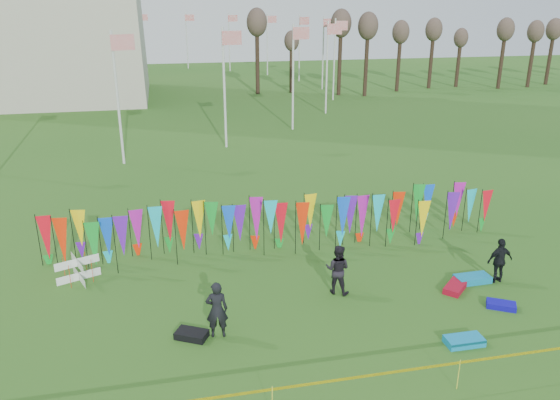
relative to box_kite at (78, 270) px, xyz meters
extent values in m
plane|color=#255818|center=(7.53, -5.57, -0.45)|extent=(160.00, 160.00, 0.00)
cylinder|color=silver|center=(21.53, 42.43, 3.55)|extent=(0.16, 0.16, 8.00)
plane|color=red|center=(22.13, 42.43, 6.85)|extent=(1.40, 0.00, 1.40)
cylinder|color=silver|center=(20.57, 49.68, 3.55)|extent=(0.16, 0.16, 8.00)
plane|color=red|center=(21.17, 49.68, 6.85)|extent=(1.40, 0.00, 1.40)
cylinder|color=silver|center=(17.77, 56.43, 3.55)|extent=(0.16, 0.16, 8.00)
plane|color=red|center=(18.37, 56.43, 6.85)|extent=(1.40, 0.00, 1.40)
cylinder|color=silver|center=(13.32, 62.23, 3.55)|extent=(0.16, 0.16, 8.00)
plane|color=red|center=(13.92, 62.23, 6.85)|extent=(1.40, 0.00, 1.40)
cylinder|color=silver|center=(7.53, 66.68, 3.55)|extent=(0.16, 0.16, 8.00)
plane|color=red|center=(8.13, 66.68, 6.85)|extent=(1.40, 0.00, 1.40)
cylinder|color=silver|center=(0.77, 69.48, 3.55)|extent=(0.16, 0.16, 8.00)
plane|color=red|center=(1.37, 69.48, 6.85)|extent=(1.40, 0.00, 1.40)
cylinder|color=silver|center=(-6.47, 70.43, 3.55)|extent=(0.16, 0.16, 8.00)
plane|color=red|center=(-5.87, 70.43, 6.85)|extent=(1.40, 0.00, 1.40)
cylinder|color=silver|center=(-13.72, 69.48, 3.55)|extent=(0.16, 0.16, 8.00)
plane|color=red|center=(-13.12, 69.48, 6.85)|extent=(1.40, 0.00, 1.40)
cylinder|color=silver|center=(0.77, 15.38, 3.55)|extent=(0.16, 0.16, 8.00)
plane|color=red|center=(1.37, 15.38, 6.85)|extent=(1.40, 0.00, 1.40)
cylinder|color=silver|center=(7.53, 18.18, 3.55)|extent=(0.16, 0.16, 8.00)
plane|color=red|center=(8.13, 18.18, 6.85)|extent=(1.40, 0.00, 1.40)
cylinder|color=silver|center=(13.32, 22.63, 3.55)|extent=(0.16, 0.16, 8.00)
plane|color=red|center=(13.92, 22.63, 6.85)|extent=(1.40, 0.00, 1.40)
cylinder|color=silver|center=(17.77, 28.43, 3.55)|extent=(0.16, 0.16, 8.00)
plane|color=red|center=(18.37, 28.43, 6.85)|extent=(1.40, 0.00, 1.40)
cylinder|color=silver|center=(20.57, 35.18, 3.55)|extent=(0.16, 0.16, 8.00)
plane|color=red|center=(21.17, 35.18, 6.85)|extent=(1.40, 0.00, 1.40)
cylinder|color=black|center=(-1.47, 1.05, 0.62)|extent=(0.03, 0.03, 2.13)
cone|color=red|center=(-1.19, 1.05, 0.80)|extent=(0.64, 0.64, 1.60)
cylinder|color=black|center=(-0.91, 1.05, 0.62)|extent=(0.03, 0.03, 2.13)
cone|color=#FF2C08|center=(-0.63, 1.05, 0.80)|extent=(0.64, 0.64, 1.60)
cylinder|color=black|center=(-0.35, 1.05, 0.62)|extent=(0.03, 0.03, 2.13)
cone|color=yellow|center=(-0.07, 1.05, 0.80)|extent=(0.64, 0.64, 1.60)
cylinder|color=black|center=(0.21, 1.05, 0.62)|extent=(0.03, 0.03, 2.13)
cone|color=#119B2A|center=(0.49, 1.05, 0.80)|extent=(0.64, 0.64, 1.60)
cylinder|color=black|center=(0.78, 1.05, 0.62)|extent=(0.03, 0.03, 2.13)
cone|color=blue|center=(1.06, 1.05, 0.80)|extent=(0.64, 0.64, 1.60)
cylinder|color=black|center=(1.34, 1.05, 0.62)|extent=(0.03, 0.03, 2.13)
cone|color=#6215BC|center=(1.62, 1.05, 0.80)|extent=(0.64, 0.64, 1.60)
cylinder|color=black|center=(1.90, 1.05, 0.62)|extent=(0.03, 0.03, 2.13)
cone|color=#C315AB|center=(2.18, 1.05, 0.80)|extent=(0.64, 0.64, 1.60)
cylinder|color=black|center=(2.46, 1.05, 0.62)|extent=(0.03, 0.03, 2.13)
cone|color=#0EC2DB|center=(2.74, 1.05, 0.80)|extent=(0.64, 0.64, 1.60)
cylinder|color=black|center=(3.03, 1.05, 0.62)|extent=(0.03, 0.03, 2.13)
cone|color=red|center=(3.31, 1.05, 0.80)|extent=(0.64, 0.64, 1.60)
cylinder|color=black|center=(3.59, 1.05, 0.62)|extent=(0.03, 0.03, 2.13)
cone|color=#FF2C08|center=(3.87, 1.05, 0.80)|extent=(0.64, 0.64, 1.60)
cylinder|color=black|center=(4.15, 1.05, 0.62)|extent=(0.03, 0.03, 2.13)
cone|color=yellow|center=(4.43, 1.05, 0.80)|extent=(0.64, 0.64, 1.60)
cylinder|color=black|center=(4.71, 1.05, 0.62)|extent=(0.03, 0.03, 2.13)
cone|color=#119B2A|center=(4.99, 1.05, 0.80)|extent=(0.64, 0.64, 1.60)
cylinder|color=black|center=(5.28, 1.05, 0.62)|extent=(0.03, 0.03, 2.13)
cone|color=blue|center=(5.56, 1.05, 0.80)|extent=(0.64, 0.64, 1.60)
cylinder|color=black|center=(5.84, 1.05, 0.62)|extent=(0.03, 0.03, 2.13)
cone|color=#6215BC|center=(6.12, 1.05, 0.80)|extent=(0.64, 0.64, 1.60)
cylinder|color=black|center=(6.40, 1.05, 0.62)|extent=(0.03, 0.03, 2.13)
cone|color=#C315AB|center=(6.68, 1.05, 0.80)|extent=(0.64, 0.64, 1.60)
cylinder|color=black|center=(6.96, 1.05, 0.62)|extent=(0.03, 0.03, 2.13)
cone|color=#0EC2DB|center=(7.24, 1.05, 0.80)|extent=(0.64, 0.64, 1.60)
cylinder|color=black|center=(7.53, 1.05, 0.62)|extent=(0.03, 0.03, 2.13)
cone|color=red|center=(7.81, 1.05, 0.80)|extent=(0.64, 0.64, 1.60)
cylinder|color=black|center=(8.09, 1.05, 0.62)|extent=(0.03, 0.03, 2.13)
cone|color=#FF2C08|center=(8.37, 1.05, 0.80)|extent=(0.64, 0.64, 1.60)
cylinder|color=black|center=(8.65, 1.05, 0.62)|extent=(0.03, 0.03, 2.13)
cone|color=yellow|center=(8.93, 1.05, 0.80)|extent=(0.64, 0.64, 1.60)
cylinder|color=black|center=(9.21, 1.05, 0.62)|extent=(0.03, 0.03, 2.13)
cone|color=#119B2A|center=(9.49, 1.05, 0.80)|extent=(0.64, 0.64, 1.60)
cylinder|color=black|center=(9.78, 1.05, 0.62)|extent=(0.03, 0.03, 2.13)
cone|color=blue|center=(10.06, 1.05, 0.80)|extent=(0.64, 0.64, 1.60)
cylinder|color=black|center=(10.34, 1.05, 0.62)|extent=(0.03, 0.03, 2.13)
cone|color=#6215BC|center=(10.62, 1.05, 0.80)|extent=(0.64, 0.64, 1.60)
cylinder|color=black|center=(10.90, 1.05, 0.62)|extent=(0.03, 0.03, 2.13)
cone|color=#C315AB|center=(11.18, 1.05, 0.80)|extent=(0.64, 0.64, 1.60)
cylinder|color=black|center=(11.46, 1.05, 0.62)|extent=(0.03, 0.03, 2.13)
cone|color=#0EC2DB|center=(11.74, 1.05, 0.80)|extent=(0.64, 0.64, 1.60)
cylinder|color=black|center=(12.03, 1.05, 0.62)|extent=(0.03, 0.03, 2.13)
cone|color=red|center=(12.31, 1.05, 0.80)|extent=(0.64, 0.64, 1.60)
cylinder|color=black|center=(12.59, 1.05, 0.62)|extent=(0.03, 0.03, 2.13)
cone|color=#FF2C08|center=(12.87, 1.05, 0.80)|extent=(0.64, 0.64, 1.60)
cylinder|color=black|center=(13.15, 1.05, 0.62)|extent=(0.03, 0.03, 2.13)
cone|color=yellow|center=(13.43, 1.05, 0.80)|extent=(0.64, 0.64, 1.60)
cylinder|color=black|center=(13.71, 1.05, 0.62)|extent=(0.03, 0.03, 2.13)
cone|color=#119B2A|center=(13.99, 1.05, 0.80)|extent=(0.64, 0.64, 1.60)
cylinder|color=black|center=(14.28, 1.05, 0.62)|extent=(0.03, 0.03, 2.13)
cone|color=blue|center=(14.56, 1.05, 0.80)|extent=(0.64, 0.64, 1.60)
cylinder|color=black|center=(14.84, 1.05, 0.62)|extent=(0.03, 0.03, 2.13)
cone|color=#6215BC|center=(15.12, 1.05, 0.80)|extent=(0.64, 0.64, 1.60)
cylinder|color=black|center=(15.40, 1.05, 0.62)|extent=(0.03, 0.03, 2.13)
cone|color=#C315AB|center=(15.68, 1.05, 0.80)|extent=(0.64, 0.64, 1.60)
cylinder|color=black|center=(15.96, 1.05, 0.62)|extent=(0.03, 0.03, 2.13)
cone|color=#0EC2DB|center=(16.24, 1.05, 0.80)|extent=(0.64, 0.64, 1.60)
cylinder|color=black|center=(16.53, 1.05, 0.62)|extent=(0.03, 0.03, 2.13)
cone|color=red|center=(16.81, 1.05, 0.80)|extent=(0.64, 0.64, 1.60)
cube|color=#FFEC05|center=(7.53, -8.26, 0.37)|extent=(26.00, 0.01, 0.08)
cylinder|color=yellow|center=(10.53, -8.26, 0.00)|extent=(0.02, 0.02, 0.90)
cylinder|color=#38291C|center=(13.53, 38.43, 2.75)|extent=(0.44, 0.44, 6.40)
ellipsoid|color=#4F3D34|center=(13.53, 38.43, 6.11)|extent=(1.92, 1.92, 2.56)
cylinder|color=#38291C|center=(17.53, 38.43, 2.75)|extent=(0.44, 0.44, 6.40)
ellipsoid|color=#4F3D34|center=(17.53, 38.43, 6.11)|extent=(1.92, 1.92, 2.56)
cylinder|color=#38291C|center=(21.53, 38.43, 2.75)|extent=(0.44, 0.44, 6.40)
ellipsoid|color=#4F3D34|center=(21.53, 38.43, 6.11)|extent=(1.92, 1.92, 2.56)
cylinder|color=#38291C|center=(25.53, 38.43, 2.75)|extent=(0.44, 0.44, 6.40)
ellipsoid|color=#4F3D34|center=(25.53, 38.43, 6.11)|extent=(1.92, 1.92, 2.56)
cylinder|color=#38291C|center=(29.53, 38.43, 2.75)|extent=(0.44, 0.44, 6.40)
ellipsoid|color=#4F3D34|center=(29.53, 38.43, 6.11)|extent=(1.92, 1.92, 2.56)
cylinder|color=#38291C|center=(33.53, 38.43, 2.75)|extent=(0.44, 0.44, 6.40)
ellipsoid|color=#4F3D34|center=(33.53, 38.43, 6.11)|extent=(1.92, 1.92, 2.56)
cylinder|color=#38291C|center=(37.53, 38.43, 2.75)|extent=(0.44, 0.44, 6.40)
ellipsoid|color=#4F3D34|center=(37.53, 38.43, 6.11)|extent=(1.92, 1.92, 2.56)
cylinder|color=#38291C|center=(41.53, 38.43, 2.75)|extent=(0.44, 0.44, 6.40)
ellipsoid|color=#4F3D34|center=(41.53, 38.43, 6.11)|extent=(1.92, 1.92, 2.56)
cylinder|color=#38291C|center=(45.53, 38.43, 2.75)|extent=(0.44, 0.44, 6.40)
ellipsoid|color=#4F3D34|center=(45.53, 38.43, 6.11)|extent=(1.92, 1.92, 2.56)
cylinder|color=red|center=(-0.39, -0.39, 0.00)|extent=(0.02, 0.02, 0.89)
cylinder|color=red|center=(0.39, -0.39, 0.00)|extent=(0.02, 0.02, 0.89)
cylinder|color=red|center=(-0.39, 0.39, 0.00)|extent=(0.02, 0.02, 0.89)
cylinder|color=red|center=(0.39, 0.39, 0.00)|extent=(0.02, 0.02, 0.89)
imported|color=black|center=(4.56, -4.53, 0.46)|extent=(0.70, 0.54, 1.82)
imported|color=black|center=(8.88, -2.77, 0.45)|extent=(1.02, 0.91, 1.78)
imported|color=black|center=(14.79, -3.24, 0.40)|extent=(1.02, 0.62, 1.68)
cube|color=#0D8ED0|center=(11.63, -6.49, -0.33)|extent=(1.13, 0.57, 0.22)
cube|color=#110BB7|center=(13.90, -4.88, -0.35)|extent=(1.03, 0.87, 0.19)
cube|color=#A90B21|center=(13.04, -3.46, -0.34)|extent=(1.24, 1.21, 0.22)
cube|color=black|center=(3.77, -4.47, -0.34)|extent=(1.09, 0.93, 0.22)
cube|color=#0D84BB|center=(13.90, -3.07, -0.32)|extent=(1.27, 0.63, 0.24)
camera|label=1|loc=(3.44, -18.74, 9.09)|focal=35.00mm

